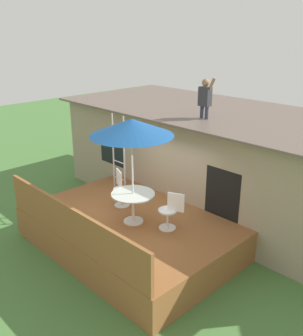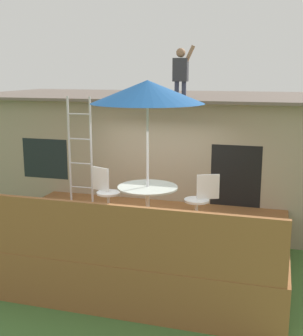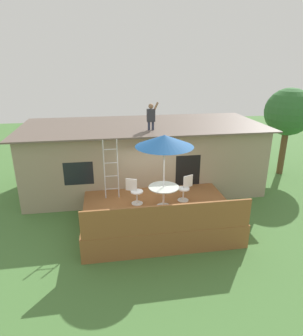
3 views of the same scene
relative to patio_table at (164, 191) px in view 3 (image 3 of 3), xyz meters
The scene contains 11 objects.
ground_plane 1.40m from the patio_table, 147.77° to the left, with size 40.00×40.00×0.00m, color #477538.
house 3.72m from the patio_table, 92.84° to the left, with size 10.50×4.50×2.92m.
deck 1.01m from the patio_table, 147.77° to the left, with size 5.13×3.60×0.80m, color brown.
deck_railing 1.65m from the patio_table, 96.45° to the right, with size 5.03×0.08×0.90m, color brown.
patio_table is the anchor object (origin of this frame).
patio_umbrella 1.76m from the patio_table, 90.00° to the left, with size 1.90×1.90×2.54m.
step_ladder 2.06m from the patio_table, 149.70° to the left, with size 0.52×0.04×2.20m.
person_figure 3.37m from the patio_table, 90.27° to the left, with size 0.47×0.20×1.11m.
patio_chair_left 1.03m from the patio_table, 156.80° to the left, with size 0.60×0.44×0.92m.
patio_chair_right 0.95m from the patio_table, 24.28° to the left, with size 0.59×0.44×0.92m.
backyard_tree 8.41m from the patio_table, 31.04° to the left, with size 2.30×2.30×4.35m.
Camera 3 is at (-1.70, -9.14, 5.59)m, focal length 31.78 mm.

